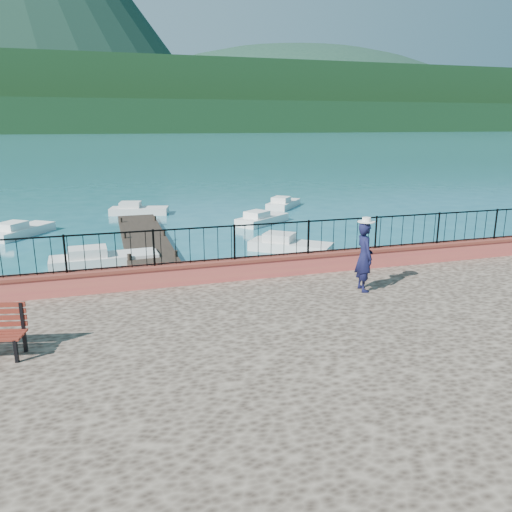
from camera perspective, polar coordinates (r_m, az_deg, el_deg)
ground at (r=11.37m, az=4.02°, el=-13.74°), size 2000.00×2000.00×0.00m
parapet at (r=14.06m, az=-1.25°, el=-1.42°), size 28.00×0.46×0.58m
railing at (r=13.86m, az=-1.27°, el=1.62°), size 27.00×0.05×0.95m
dock at (r=22.00m, az=-12.19°, el=0.66°), size 2.00×16.00×0.30m
far_forest at (r=309.33m, az=-16.90°, el=14.98°), size 900.00×60.00×18.00m
foothills at (r=369.67m, az=-17.16°, el=16.88°), size 900.00×120.00×44.00m
companion_hill at (r=611.66m, az=4.61°, el=14.39°), size 448.00×384.00×180.00m
person at (r=13.17m, az=12.27°, el=-0.09°), size 0.51×0.71×1.82m
hat at (r=12.96m, az=12.51°, el=4.06°), size 0.44×0.44×0.12m
boat_0 at (r=20.54m, az=-16.95°, el=0.05°), size 4.17×1.50×0.80m
boat_1 at (r=21.86m, az=3.99°, el=1.55°), size 3.59×3.26×0.80m
boat_2 at (r=27.95m, az=0.72°, el=4.53°), size 3.48×3.03×0.80m
boat_3 at (r=27.57m, az=-25.31°, el=2.95°), size 3.09×3.62×0.80m
boat_4 at (r=31.71m, az=-13.22°, el=5.38°), size 3.69×2.11×0.80m
boat_5 at (r=33.44m, az=3.17°, el=6.24°), size 3.11×3.37×0.80m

